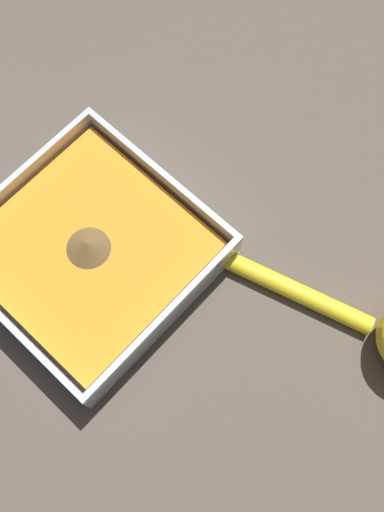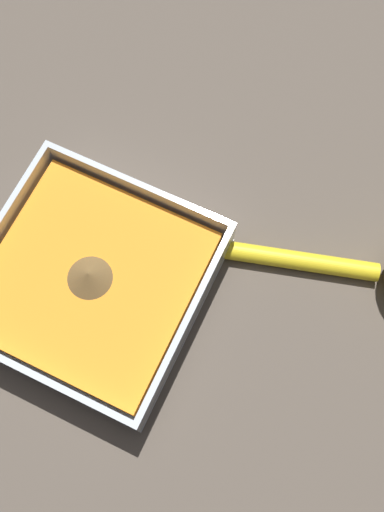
{
  "view_description": "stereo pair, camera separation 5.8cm",
  "coord_description": "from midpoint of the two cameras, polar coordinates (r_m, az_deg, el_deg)",
  "views": [
    {
      "loc": [
        -0.19,
        0.1,
        0.57
      ],
      "look_at": [
        -0.06,
        -0.04,
        0.02
      ],
      "focal_mm": 42.0,
      "sensor_mm": 36.0,
      "label": 1
    },
    {
      "loc": [
        -0.14,
        0.13,
        0.57
      ],
      "look_at": [
        -0.06,
        -0.04,
        0.02
      ],
      "focal_mm": 42.0,
      "sensor_mm": 36.0,
      "label": 2
    }
  ],
  "objects": [
    {
      "name": "ground_plane",
      "position": [
        0.61,
        -9.39,
        -1.94
      ],
      "size": [
        4.0,
        4.0,
        0.0
      ],
      "primitive_type": "plane",
      "color": "brown"
    },
    {
      "name": "square_dish",
      "position": [
        0.59,
        -12.23,
        -2.88
      ],
      "size": [
        0.21,
        0.21,
        0.05
      ],
      "color": "silver",
      "rests_on": "ground_plane"
    }
  ]
}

